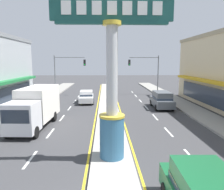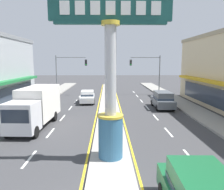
% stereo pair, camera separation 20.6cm
% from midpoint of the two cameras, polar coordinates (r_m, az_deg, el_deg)
% --- Properties ---
extents(median_strip, '(2.19, 52.00, 0.14)m').
position_cam_midpoint_polar(median_strip, '(24.99, -0.55, -3.22)').
color(median_strip, '#A39E93').
rests_on(median_strip, ground).
extents(sidewalk_left, '(2.70, 60.00, 0.18)m').
position_cam_midpoint_polar(sidewalk_left, '(24.65, -22.08, -3.98)').
color(sidewalk_left, gray).
rests_on(sidewalk_left, ground).
extents(sidewalk_right, '(2.70, 60.00, 0.18)m').
position_cam_midpoint_polar(sidewalk_right, '(24.84, 20.91, -3.82)').
color(sidewalk_right, gray).
rests_on(sidewalk_right, ground).
extents(lane_markings, '(8.93, 52.00, 0.01)m').
position_cam_midpoint_polar(lane_markings, '(23.68, -0.51, -4.04)').
color(lane_markings, silver).
rests_on(lane_markings, ground).
extents(district_sign, '(6.03, 1.36, 8.36)m').
position_cam_midpoint_polar(district_sign, '(11.20, 0.14, 2.49)').
color(district_sign, '#33668C').
rests_on(district_sign, median_strip).
extents(traffic_light_left_side, '(4.86, 0.46, 6.20)m').
position_cam_midpoint_polar(traffic_light_left_side, '(34.71, -11.32, 6.89)').
color(traffic_light_left_side, slate).
rests_on(traffic_light_left_side, ground).
extents(traffic_light_right_side, '(4.86, 0.46, 6.20)m').
position_cam_midpoint_polar(traffic_light_right_side, '(35.22, 9.69, 6.96)').
color(traffic_light_right_side, slate).
rests_on(traffic_light_right_side, ground).
extents(box_truck_near_right_lane, '(2.52, 7.00, 3.12)m').
position_cam_midpoint_polar(box_truck_near_right_lane, '(18.69, -18.95, -2.65)').
color(box_truck_near_right_lane, silver).
rests_on(box_truck_near_right_lane, ground).
extents(sedan_far_right_lane, '(2.02, 4.39, 1.53)m').
position_cam_midpoint_polar(sedan_far_right_lane, '(28.24, -6.21, -0.41)').
color(sedan_far_right_lane, white).
rests_on(sedan_far_right_lane, ground).
extents(suv_near_left_lane, '(2.03, 4.63, 1.90)m').
position_cam_midpoint_polar(suv_near_left_lane, '(25.28, 13.29, -1.20)').
color(suv_near_left_lane, '#4C5156').
rests_on(suv_near_left_lane, ground).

